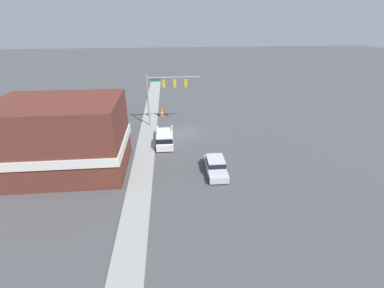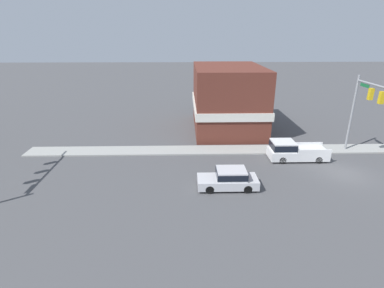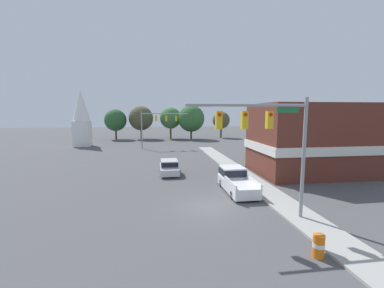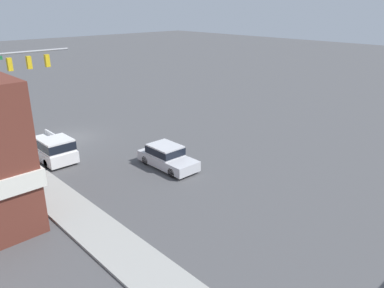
# 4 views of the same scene
# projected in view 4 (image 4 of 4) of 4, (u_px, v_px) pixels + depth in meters

# --- Properties ---
(ground_plane) EXTENTS (200.00, 200.00, 0.00)m
(ground_plane) POSITION_uv_depth(u_px,v_px,m) (71.00, 138.00, 32.50)
(ground_plane) COLOR #4C4C4F
(sidewalk_curb) EXTENTS (2.40, 60.00, 0.14)m
(sidewalk_curb) POSITION_uv_depth(u_px,v_px,m) (2.00, 154.00, 28.82)
(sidewalk_curb) COLOR #9E9E99
(sidewalk_curb) RESTS_ON ground
(near_signal_assembly) EXTENTS (7.52, 0.49, 7.70)m
(near_signal_assembly) POSITION_uv_depth(u_px,v_px,m) (12.00, 72.00, 30.42)
(near_signal_assembly) COLOR gray
(near_signal_assembly) RESTS_ON ground
(car_lead) EXTENTS (1.94, 4.70, 1.59)m
(car_lead) POSITION_uv_depth(u_px,v_px,m) (167.00, 156.00, 26.45)
(car_lead) COLOR black
(car_lead) RESTS_ON ground
(pickup_truck_parked) EXTENTS (2.10, 5.49, 1.88)m
(pickup_truck_parked) POSITION_uv_depth(u_px,v_px,m) (52.00, 148.00, 27.62)
(pickup_truck_parked) COLOR black
(pickup_truck_parked) RESTS_ON ground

